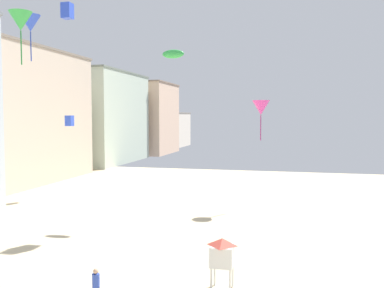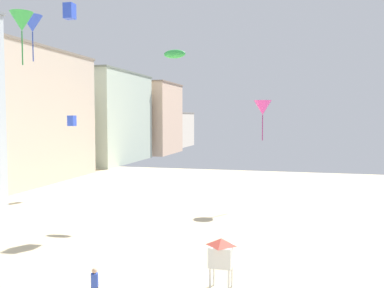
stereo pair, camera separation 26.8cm
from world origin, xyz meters
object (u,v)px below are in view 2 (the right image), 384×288
object	(u,v)px
kite_green_delta	(22,22)
kite_magenta_delta	(263,108)
lifeguard_stand	(221,253)
kite_blue_delta	(32,24)
kite_blue_box	(72,121)
kite_blue_box_2	(70,11)
kite_flyer	(95,284)
kite_green_parafoil	(175,54)

from	to	relation	value
kite_green_delta	kite_magenta_delta	size ratio (longest dim) A/B	0.88
lifeguard_stand	kite_blue_delta	xyz separation A→B (m)	(-18.14, 11.64, 14.28)
kite_blue_delta	kite_magenta_delta	bearing A→B (deg)	24.83
kite_blue_box	kite_green_delta	bearing A→B (deg)	-69.24
lifeguard_stand	kite_blue_box	distance (m)	29.23
kite_blue_box	kite_green_delta	xyz separation A→B (m)	(6.37, -16.81, 6.39)
kite_blue_delta	kite_blue_box_2	distance (m)	7.27
kite_flyer	kite_blue_box_2	world-z (taller)	kite_blue_box_2
kite_magenta_delta	kite_blue_box	bearing A→B (deg)	178.73
lifeguard_stand	kite_magenta_delta	size ratio (longest dim) A/B	0.68
kite_blue_box_2	kite_magenta_delta	distance (m)	21.17
kite_blue_box	kite_green_parafoil	bearing A→B (deg)	-21.18
lifeguard_stand	kite_blue_box_2	size ratio (longest dim) A/B	1.69
kite_blue_box	kite_magenta_delta	xyz separation A→B (m)	(20.05, -0.44, 1.27)
kite_green_delta	kite_green_parafoil	bearing A→B (deg)	61.20
lifeguard_stand	kite_green_delta	bearing A→B (deg)	163.93
lifeguard_stand	kite_magenta_delta	world-z (taller)	kite_magenta_delta
kite_flyer	kite_blue_delta	size ratio (longest dim) A/B	0.43
kite_blue_delta	kite_magenta_delta	distance (m)	21.37
kite_flyer	lifeguard_stand	world-z (taller)	lifeguard_stand
kite_flyer	kite_green_delta	distance (m)	17.12
kite_blue_box	kite_flyer	bearing A→B (deg)	-58.10
kite_green_parafoil	lifeguard_stand	bearing A→B (deg)	-65.95
kite_green_delta	kite_blue_box	bearing A→B (deg)	110.76
kite_flyer	kite_blue_delta	world-z (taller)	kite_blue_delta
kite_green_delta	kite_magenta_delta	bearing A→B (deg)	50.09
lifeguard_stand	kite_green_delta	xyz separation A→B (m)	(-13.46, 3.77, 12.52)
kite_flyer	kite_blue_box_2	size ratio (longest dim) A/B	1.09
kite_flyer	kite_green_parafoil	size ratio (longest dim) A/B	0.85
kite_flyer	kite_green_parafoil	xyz separation A→B (m)	(-1.75, 18.50, 12.87)
kite_green_parafoil	kite_green_delta	size ratio (longest dim) A/B	0.59
kite_flyer	lifeguard_stand	bearing A→B (deg)	107.14
kite_blue_delta	kite_green_parafoil	size ratio (longest dim) A/B	1.97
kite_flyer	lifeguard_stand	distance (m)	6.04
kite_blue_box	kite_blue_box_2	distance (m)	11.10
kite_green_parafoil	kite_blue_delta	bearing A→B (deg)	-160.53
kite_blue_box	kite_magenta_delta	world-z (taller)	kite_magenta_delta
lifeguard_stand	kite_magenta_delta	distance (m)	21.45
kite_blue_box	kite_green_delta	distance (m)	19.08
kite_blue_box_2	kite_magenta_delta	xyz separation A→B (m)	(18.81, 1.74, -9.55)
kite_blue_box	kite_green_parafoil	size ratio (longest dim) A/B	0.58
kite_green_parafoil	kite_green_delta	distance (m)	13.50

